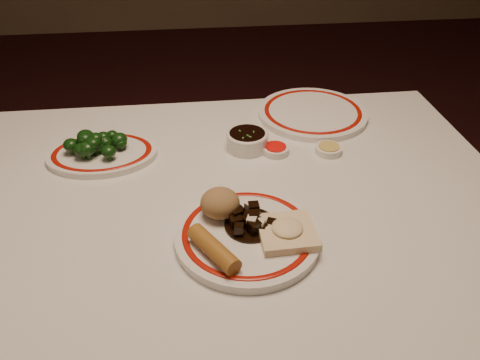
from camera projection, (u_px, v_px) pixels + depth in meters
name	position (u px, v px, depth m)	size (l,w,h in m)	color
dining_table	(233.00, 229.00, 1.03)	(1.20, 0.90, 0.75)	white
main_plate	(247.00, 235.00, 0.86)	(0.35, 0.35, 0.02)	white
rice_mound	(220.00, 203.00, 0.88)	(0.08, 0.08, 0.05)	#9A7448
spring_roll	(214.00, 249.00, 0.80)	(0.03, 0.03, 0.12)	#A26C28
fried_wonton	(287.00, 231.00, 0.84)	(0.10, 0.10, 0.03)	beige
stirfry_heap	(249.00, 221.00, 0.86)	(0.10, 0.10, 0.03)	black
broccoli_plate	(102.00, 154.00, 1.09)	(0.26, 0.22, 0.02)	white
broccoli_pile	(96.00, 143.00, 1.07)	(0.14, 0.10, 0.05)	#23471C
soy_bowl	(247.00, 141.00, 1.12)	(0.10, 0.10, 0.04)	white
sweet_sour_dish	(276.00, 150.00, 1.11)	(0.06, 0.06, 0.02)	white
mustard_dish	(329.00, 149.00, 1.11)	(0.06, 0.06, 0.02)	white
far_plate	(313.00, 113.00, 1.26)	(0.33, 0.33, 0.02)	white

